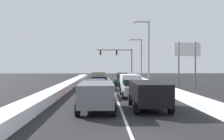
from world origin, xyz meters
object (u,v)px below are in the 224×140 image
suv_gray_center_lane_nearest (97,94)px  suv_white_right_lane_third (130,80)px  sedan_charcoal_center_lane_third (99,83)px  suv_black_right_lane_nearest (149,93)px  traffic_light_gantry (121,57)px  sedan_maroon_center_lane_fourth (99,80)px  street_lamp_right_mid (139,55)px  sedan_red_center_lane_second (95,88)px  sedan_green_right_lane_fourth (122,79)px  roadside_sign_right (187,54)px  street_lamp_right_near (147,47)px  suv_tan_center_lane_fifth (99,76)px  sedan_navy_right_lane_fifth (122,77)px  sedan_silver_right_lane_second (133,88)px

suv_gray_center_lane_nearest → suv_white_right_lane_third: bearing=76.4°
sedan_charcoal_center_lane_third → suv_black_right_lane_nearest: bearing=-76.4°
traffic_light_gantry → suv_white_right_lane_third: bearing=-91.5°
sedan_maroon_center_lane_fourth → street_lamp_right_mid: street_lamp_right_mid is taller
suv_black_right_lane_nearest → sedan_red_center_lane_second: (-3.46, 6.56, -0.25)m
sedan_green_right_lane_fourth → roadside_sign_right: (7.40, -4.86, 3.25)m
suv_gray_center_lane_nearest → street_lamp_right_near: size_ratio=0.52×
suv_white_right_lane_third → roadside_sign_right: bearing=14.1°
suv_tan_center_lane_fifth → roadside_sign_right: 15.23m
sedan_charcoal_center_lane_third → roadside_sign_right: 11.09m
suv_black_right_lane_nearest → sedan_navy_right_lane_fifth: (0.24, 26.80, -0.25)m
suv_gray_center_lane_nearest → street_lamp_right_near: street_lamp_right_near is taller
suv_black_right_lane_nearest → sedan_silver_right_lane_second: suv_black_right_lane_nearest is taller
sedan_silver_right_lane_second → sedan_red_center_lane_second: size_ratio=1.00×
street_lamp_right_mid → roadside_sign_right: bearing=-79.1°
sedan_navy_right_lane_fifth → sedan_silver_right_lane_second: bearing=-91.4°
suv_black_right_lane_nearest → street_lamp_right_near: street_lamp_right_near is taller
sedan_silver_right_lane_second → street_lamp_right_mid: (4.09, 26.11, 3.81)m
roadside_sign_right → sedan_charcoal_center_lane_third: bearing=-171.1°
sedan_red_center_lane_second → sedan_navy_right_lane_fifth: bearing=79.6°
suv_white_right_lane_third → sedan_red_center_lane_second: (-3.63, -6.81, -0.25)m
street_lamp_right_mid → roadside_sign_right: size_ratio=1.38×
sedan_silver_right_lane_second → suv_tan_center_lane_fifth: 19.28m
sedan_maroon_center_lane_fourth → suv_tan_center_lane_fifth: (-0.18, 6.44, 0.25)m
street_lamp_right_near → street_lamp_right_mid: (0.17, 9.38, -0.93)m
sedan_navy_right_lane_fifth → traffic_light_gantry: traffic_light_gantry is taller
sedan_charcoal_center_lane_third → street_lamp_right_near: 12.88m
suv_tan_center_lane_fifth → roadside_sign_right: (10.72, -10.38, 3.00)m
suv_black_right_lane_nearest → street_lamp_right_near: (3.67, 23.24, 4.49)m
sedan_maroon_center_lane_fourth → sedan_navy_right_lane_fifth: bearing=65.1°
suv_gray_center_lane_nearest → sedan_charcoal_center_lane_third: (-0.09, 13.98, -0.25)m
suv_black_right_lane_nearest → sedan_charcoal_center_lane_third: bearing=103.6°
sedan_silver_right_lane_second → suv_white_right_lane_third: size_ratio=0.92×
sedan_silver_right_lane_second → street_lamp_right_near: 17.82m
suv_tan_center_lane_fifth → street_lamp_right_near: 8.77m
sedan_charcoal_center_lane_third → traffic_light_gantry: 26.76m
sedan_silver_right_lane_second → sedan_charcoal_center_lane_third: 7.59m
suv_black_right_lane_nearest → sedan_navy_right_lane_fifth: size_ratio=1.09×
sedan_green_right_lane_fourth → sedan_maroon_center_lane_fourth: bearing=-163.7°
suv_tan_center_lane_fifth → street_lamp_right_mid: 10.83m
suv_black_right_lane_nearest → sedan_charcoal_center_lane_third: suv_black_right_lane_nearest is taller
suv_white_right_lane_third → sedan_maroon_center_lane_fourth: suv_white_right_lane_third is taller
street_lamp_right_near → sedan_navy_right_lane_fifth: bearing=134.0°
suv_black_right_lane_nearest → street_lamp_right_mid: size_ratio=0.65×
suv_gray_center_lane_nearest → street_lamp_right_near: (6.85, 23.74, 4.49)m
sedan_silver_right_lane_second → sedan_maroon_center_lane_fourth: 12.93m
sedan_silver_right_lane_second → street_lamp_right_mid: 26.70m
suv_tan_center_lane_fifth → traffic_light_gantry: traffic_light_gantry is taller
suv_white_right_lane_third → street_lamp_right_mid: bearing=79.2°
traffic_light_gantry → suv_gray_center_lane_nearest: bearing=-95.7°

